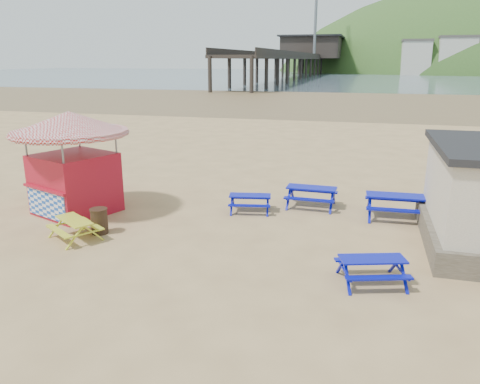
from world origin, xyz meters
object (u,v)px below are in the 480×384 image
(picnic_table_yellow, at_px, (75,229))
(ice_cream_kiosk, at_px, (72,150))
(litter_bin, at_px, (99,221))
(picnic_table_blue_a, at_px, (250,203))
(picnic_table_blue_b, at_px, (311,197))

(picnic_table_yellow, distance_m, ice_cream_kiosk, 3.50)
(ice_cream_kiosk, xyz_separation_m, litter_bin, (1.99, -1.75, -1.93))
(picnic_table_blue_a, distance_m, picnic_table_blue_b, 2.44)
(picnic_table_blue_b, bearing_deg, picnic_table_yellow, -140.07)
(picnic_table_yellow, relative_size, litter_bin, 2.37)
(picnic_table_blue_a, relative_size, litter_bin, 2.06)
(picnic_table_blue_a, bearing_deg, litter_bin, -150.68)
(picnic_table_blue_b, xyz_separation_m, litter_bin, (-6.35, -4.67, 0.03))
(picnic_table_blue_b, height_order, litter_bin, litter_bin)
(picnic_table_yellow, height_order, litter_bin, litter_bin)
(picnic_table_blue_b, xyz_separation_m, ice_cream_kiosk, (-8.34, -2.91, 1.96))
(picnic_table_blue_b, relative_size, picnic_table_yellow, 0.96)
(picnic_table_blue_a, bearing_deg, picnic_table_yellow, -148.82)
(ice_cream_kiosk, bearing_deg, picnic_table_yellow, -36.66)
(picnic_table_blue_b, bearing_deg, litter_bin, -141.74)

